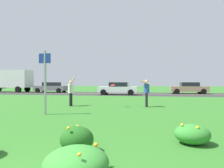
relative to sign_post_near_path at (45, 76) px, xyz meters
The scene contains 14 objects.
ground_plane 5.69m from the sign_post_near_path, 59.08° to the left, with size 120.00×120.00×0.00m, color #2D6B23.
highway_strip 16.50m from the sign_post_near_path, 80.23° to the left, with size 120.00×7.44×0.01m, color #2D2D30.
highway_center_stripe 16.50m from the sign_post_near_path, 80.23° to the left, with size 120.00×0.16×0.00m, color yellow.
daylily_clump_front_left 6.70m from the sign_post_near_path, 31.42° to the right, with size 0.83×0.72×0.49m.
daylily_clump_mid_right 5.52m from the sign_post_near_path, 55.01° to the right, with size 0.71×0.63×0.58m.
daylily_clump_front_right 6.62m from the sign_post_near_path, 57.84° to the right, with size 1.00×1.02×0.52m.
sign_post_near_path is the anchor object (origin of this frame).
person_thrower_white_shirt 3.33m from the sign_post_near_path, 90.47° to the left, with size 0.39×0.50×1.79m.
person_catcher_blue_shirt 5.82m from the sign_post_near_path, 37.84° to the left, with size 0.54×0.51×1.61m.
frisbee_red 4.09m from the sign_post_near_path, 50.29° to the left, with size 0.27×0.25×0.14m.
car_tan_center_left 20.46m from the sign_post_near_path, 60.87° to the left, with size 4.50×2.00×1.45m.
car_white_center_right 14.60m from the sign_post_near_path, 84.51° to the left, with size 4.50×2.00×1.45m.
car_gray_rightmost 19.85m from the sign_post_near_path, 115.79° to the left, with size 4.50×2.00×1.45m.
box_truck_silver 23.45m from the sign_post_near_path, 130.43° to the left, with size 6.70×2.46×3.20m.
Camera 1 is at (1.67, -1.45, 1.47)m, focal length 31.69 mm.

